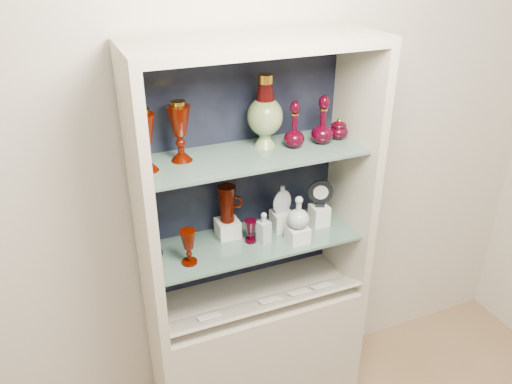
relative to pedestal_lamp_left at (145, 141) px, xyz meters
name	(u,v)px	position (x,y,z in m)	size (l,w,h in m)	color
wall_back	(237,152)	(0.44, 0.20, -0.19)	(3.50, 0.02, 2.80)	beige
cabinet_base	(256,353)	(0.44, -0.02, -1.22)	(1.00, 0.40, 0.75)	beige
cabinet_back_panel	(240,169)	(0.44, 0.17, -0.27)	(0.98, 0.02, 1.15)	black
cabinet_side_left	(143,208)	(-0.04, -0.02, -0.27)	(0.04, 0.40, 1.15)	beige
cabinet_side_right	(353,169)	(0.92, -0.02, -0.27)	(0.04, 0.40, 1.15)	beige
cabinet_top_cap	(256,43)	(0.44, -0.02, 0.33)	(1.00, 0.40, 0.04)	beige
shelf_lower	(254,240)	(0.44, 0.00, -0.55)	(0.92, 0.34, 0.01)	slate
shelf_upper	(254,155)	(0.44, 0.00, -0.13)	(0.92, 0.34, 0.01)	slate
label_ledge	(265,304)	(0.44, -0.13, -0.81)	(0.92, 0.18, 0.01)	beige
label_card_0	(209,316)	(0.17, -0.13, -0.80)	(0.10, 0.07, 0.00)	white
label_card_1	(270,300)	(0.46, -0.13, -0.80)	(0.10, 0.07, 0.00)	white
label_card_2	(322,286)	(0.73, -0.13, -0.80)	(0.10, 0.07, 0.00)	white
label_card_3	(299,292)	(0.61, -0.13, -0.80)	(0.10, 0.07, 0.00)	white
pedestal_lamp_left	(145,141)	(0.00, 0.00, 0.00)	(0.09, 0.09, 0.24)	#440A00
pedestal_lamp_right	(180,132)	(0.15, 0.04, 0.00)	(0.09, 0.09, 0.24)	#440A00
enamel_urn	(265,111)	(0.51, 0.06, 0.03)	(0.15, 0.15, 0.31)	#084814
ruby_decanter_a	(295,122)	(0.62, 0.00, -0.01)	(0.09, 0.09, 0.23)	#3B0212
ruby_decanter_b	(323,118)	(0.75, -0.01, -0.01)	(0.10, 0.10, 0.22)	#3B0212
lidded_bowl	(339,128)	(0.85, 0.01, -0.07)	(0.08, 0.08, 0.10)	#3B0212
cobalt_goblet	(153,239)	(0.00, 0.05, -0.46)	(0.07, 0.07, 0.16)	#091B44
ruby_goblet_tall	(189,247)	(0.12, -0.07, -0.46)	(0.07, 0.07, 0.16)	#440A00
ruby_goblet_small	(251,231)	(0.42, -0.01, -0.49)	(0.06, 0.06, 0.11)	#3B0212
riser_ruby_pitcher	(228,228)	(0.34, 0.07, -0.50)	(0.10, 0.10, 0.08)	silver
ruby_pitcher	(227,204)	(0.34, 0.07, -0.38)	(0.13, 0.08, 0.17)	#440A00
clear_square_bottle	(264,227)	(0.47, -0.04, -0.47)	(0.05, 0.05, 0.15)	#9FB0B7
riser_flat_flask	(282,220)	(0.59, 0.04, -0.50)	(0.09, 0.09, 0.09)	silver
flat_flask	(282,199)	(0.59, 0.04, -0.38)	(0.10, 0.04, 0.13)	silver
riser_clear_round_decanter	(297,234)	(0.61, -0.09, -0.51)	(0.09, 0.09, 0.07)	silver
clear_round_decanter	(298,213)	(0.61, -0.09, -0.40)	(0.10, 0.10, 0.15)	#9FB0B7
riser_cameo_medallion	(319,215)	(0.77, 0.00, -0.49)	(0.08, 0.08, 0.10)	silver
cameo_medallion	(321,193)	(0.77, 0.00, -0.37)	(0.12, 0.04, 0.14)	black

